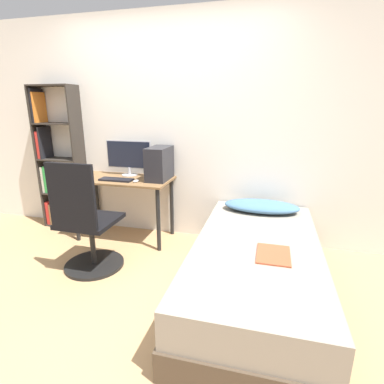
% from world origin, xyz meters
% --- Properties ---
extents(ground_plane, '(14.00, 14.00, 0.00)m').
position_xyz_m(ground_plane, '(0.00, 0.00, 0.00)').
color(ground_plane, tan).
extents(wall_back, '(8.00, 0.05, 2.50)m').
position_xyz_m(wall_back, '(0.00, 1.49, 1.25)').
color(wall_back, silver).
rests_on(wall_back, ground_plane).
extents(desk, '(1.11, 0.55, 0.72)m').
position_xyz_m(desk, '(-0.47, 1.19, 0.61)').
color(desk, brown).
rests_on(desk, ground_plane).
extents(bookshelf, '(0.55, 0.25, 1.75)m').
position_xyz_m(bookshelf, '(-1.46, 1.34, 0.85)').
color(bookshelf, '#2D2823').
rests_on(bookshelf, ground_plane).
extents(office_chair, '(0.56, 0.56, 1.07)m').
position_xyz_m(office_chair, '(-0.46, 0.42, 0.41)').
color(office_chair, black).
rests_on(office_chair, ground_plane).
extents(bed, '(1.01, 2.04, 0.47)m').
position_xyz_m(bed, '(1.09, 0.44, 0.23)').
color(bed, '#4C3D2D').
rests_on(bed, ground_plane).
extents(pillow, '(0.76, 0.36, 0.11)m').
position_xyz_m(pillow, '(1.09, 1.20, 0.52)').
color(pillow, teal).
rests_on(pillow, bed).
extents(magazine, '(0.24, 0.32, 0.01)m').
position_xyz_m(magazine, '(1.21, 0.25, 0.47)').
color(magazine, '#B24C2D').
rests_on(magazine, bed).
extents(monitor, '(0.55, 0.19, 0.41)m').
position_xyz_m(monitor, '(-0.46, 1.36, 0.95)').
color(monitor, '#B7B7BC').
rests_on(monitor, desk).
extents(keyboard, '(0.37, 0.14, 0.02)m').
position_xyz_m(keyboard, '(-0.49, 1.08, 0.73)').
color(keyboard, black).
rests_on(keyboard, desk).
extents(pc_tower, '(0.21, 0.39, 0.36)m').
position_xyz_m(pc_tower, '(-0.04, 1.25, 0.90)').
color(pc_tower, '#232328').
rests_on(pc_tower, desk).
extents(mouse, '(0.06, 0.09, 0.02)m').
position_xyz_m(mouse, '(-0.25, 1.08, 0.73)').
color(mouse, silver).
rests_on(mouse, desk).
extents(phone, '(0.07, 0.14, 0.01)m').
position_xyz_m(phone, '(-0.94, 1.22, 0.73)').
color(phone, black).
rests_on(phone, desk).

